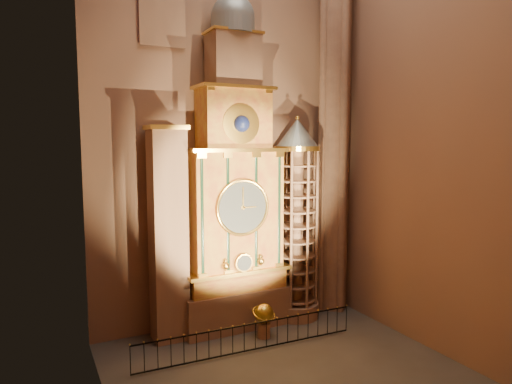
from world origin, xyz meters
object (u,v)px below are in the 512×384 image
stair_turret (296,221)px  astronomical_clock (234,197)px  iron_railing (250,338)px  celestial_globe (264,317)px  portrait_tower (168,234)px

stair_turret → astronomical_clock: bearing=175.7°
astronomical_clock → iron_railing: 6.74m
stair_turret → celestial_globe: size_ratio=6.49×
portrait_tower → stair_turret: (6.90, -0.28, 0.12)m
stair_turret → portrait_tower: bearing=177.7°
portrait_tower → iron_railing: 6.08m
portrait_tower → iron_railing: (2.78, -3.06, -4.45)m
iron_railing → astronomical_clock: bearing=78.5°
portrait_tower → celestial_globe: bearing=-25.0°
celestial_globe → astronomical_clock: bearing=110.3°
stair_turret → celestial_globe: stair_turret is taller
astronomical_clock → celestial_globe: 6.03m
celestial_globe → iron_railing: celestial_globe is taller
portrait_tower → stair_turret: size_ratio=0.94×
stair_turret → celestial_globe: bearing=-149.8°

